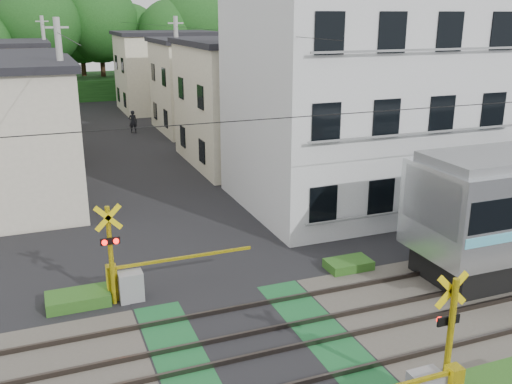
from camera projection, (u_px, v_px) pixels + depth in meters
name	position (u px, v px, depth m)	size (l,w,h in m)	color
ground	(254.00, 346.00, 14.56)	(120.00, 120.00, 0.00)	black
track_bed	(254.00, 345.00, 14.54)	(120.00, 120.00, 0.14)	#47423A
crossing_signal_near	(431.00, 382.00, 11.99)	(4.74, 0.65, 3.09)	yellow
crossing_signal_far	(127.00, 278.00, 16.70)	(4.74, 0.65, 3.09)	yellow
apartment_block	(359.00, 98.00, 24.55)	(10.20, 8.36, 9.30)	silver
houses_row	(113.00, 93.00, 36.72)	(22.07, 31.35, 6.80)	beige
tree_hill	(84.00, 40.00, 56.52)	(40.00, 12.70, 11.21)	#1D4E1A
catenary	(458.00, 183.00, 15.56)	(60.00, 5.04, 7.00)	#2D2D33
utility_poles	(96.00, 86.00, 33.43)	(7.90, 42.00, 8.00)	#A5A5A0
pedestrian	(133.00, 122.00, 40.42)	(0.58, 0.38, 1.60)	black
weed_patches	(317.00, 328.00, 15.03)	(10.25, 8.80, 0.40)	#2D5E1E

